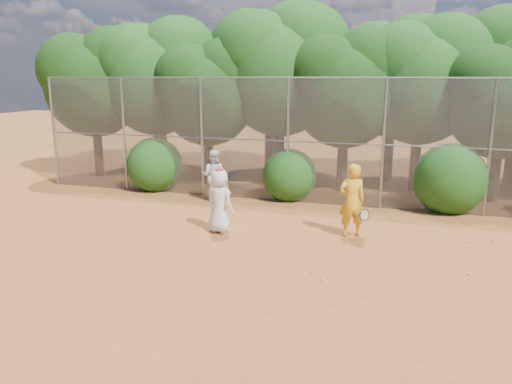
% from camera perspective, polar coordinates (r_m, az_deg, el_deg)
% --- Properties ---
extents(ground, '(80.00, 80.00, 0.00)m').
position_cam_1_polar(ground, '(10.80, 1.20, -8.97)').
color(ground, '#955121').
rests_on(ground, ground).
extents(fence_back, '(20.05, 0.09, 4.03)m').
position_cam_1_polar(fence_back, '(16.01, 6.74, 5.86)').
color(fence_back, gray).
rests_on(fence_back, ground).
extents(tree_0, '(4.38, 3.81, 6.00)m').
position_cam_1_polar(tree_0, '(21.44, -17.92, 12.21)').
color(tree_0, black).
rests_on(tree_0, ground).
extents(tree_1, '(4.64, 4.03, 6.35)m').
position_cam_1_polar(tree_1, '(20.57, -11.25, 13.21)').
color(tree_1, black).
rests_on(tree_1, ground).
extents(tree_2, '(3.99, 3.47, 5.47)m').
position_cam_1_polar(tree_2, '(18.88, -5.38, 11.66)').
color(tree_2, black).
rests_on(tree_2, ground).
extents(tree_3, '(4.89, 4.26, 6.70)m').
position_cam_1_polar(tree_3, '(19.05, 2.99, 14.16)').
color(tree_3, black).
rests_on(tree_3, ground).
extents(tree_4, '(4.19, 3.64, 5.73)m').
position_cam_1_polar(tree_4, '(17.99, 10.37, 11.99)').
color(tree_4, black).
rests_on(tree_4, ground).
extents(tree_5, '(4.51, 3.92, 6.17)m').
position_cam_1_polar(tree_5, '(18.67, 18.54, 12.46)').
color(tree_5, black).
rests_on(tree_5, ground).
extents(tree_6, '(3.86, 3.36, 5.29)m').
position_cam_1_polar(tree_6, '(17.89, 26.57, 9.90)').
color(tree_6, black).
rests_on(tree_6, ground).
extents(tree_9, '(4.83, 4.20, 6.62)m').
position_cam_1_polar(tree_9, '(23.08, -10.76, 13.64)').
color(tree_9, black).
rests_on(tree_9, ground).
extents(tree_10, '(5.15, 4.48, 7.06)m').
position_cam_1_polar(tree_10, '(21.43, 1.81, 14.68)').
color(tree_10, black).
rests_on(tree_10, ground).
extents(tree_11, '(4.64, 4.03, 6.35)m').
position_cam_1_polar(tree_11, '(20.28, 15.60, 12.99)').
color(tree_11, black).
rests_on(tree_11, ground).
extents(bush_0, '(2.00, 2.00, 2.00)m').
position_cam_1_polar(bush_0, '(18.41, -11.51, 3.33)').
color(bush_0, '#154210').
rests_on(bush_0, ground).
extents(bush_1, '(1.80, 1.80, 1.80)m').
position_cam_1_polar(bush_1, '(16.66, 3.84, 2.19)').
color(bush_1, '#154210').
rests_on(bush_1, ground).
extents(bush_2, '(2.20, 2.20, 2.20)m').
position_cam_1_polar(bush_2, '(16.25, 21.28, 1.75)').
color(bush_2, '#154210').
rests_on(bush_2, ground).
extents(player_yellow, '(0.89, 0.70, 1.91)m').
position_cam_1_polar(player_yellow, '(12.97, 10.90, -0.96)').
color(player_yellow, gold).
rests_on(player_yellow, ground).
extents(player_teen, '(0.97, 0.80, 1.72)m').
position_cam_1_polar(player_teen, '(13.14, -4.17, -1.02)').
color(player_teen, silver).
rests_on(player_teen, ground).
extents(player_white, '(0.90, 0.75, 1.70)m').
position_cam_1_polar(player_white, '(16.52, -4.88, 1.91)').
color(player_white, white).
rests_on(player_white, ground).
extents(ball_0, '(0.07, 0.07, 0.07)m').
position_cam_1_polar(ball_0, '(10.69, 6.38, -9.11)').
color(ball_0, '#CCEA2A').
rests_on(ball_0, ground).
extents(ball_1, '(0.07, 0.07, 0.07)m').
position_cam_1_polar(ball_1, '(13.57, 23.17, -5.23)').
color(ball_1, '#CCEA2A').
rests_on(ball_1, ground).
extents(ball_2, '(0.07, 0.07, 0.07)m').
position_cam_1_polar(ball_2, '(10.33, 7.64, -9.97)').
color(ball_2, '#CCEA2A').
rests_on(ball_2, ground).
extents(ball_3, '(0.07, 0.07, 0.07)m').
position_cam_1_polar(ball_3, '(11.46, 23.17, -8.57)').
color(ball_3, '#CCEA2A').
rests_on(ball_3, ground).
extents(ball_4, '(0.07, 0.07, 0.07)m').
position_cam_1_polar(ball_4, '(12.27, 0.50, -6.03)').
color(ball_4, '#CCEA2A').
rests_on(ball_4, ground).
extents(ball_5, '(0.07, 0.07, 0.07)m').
position_cam_1_polar(ball_5, '(14.01, 25.49, -4.90)').
color(ball_5, '#CCEA2A').
rests_on(ball_5, ground).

